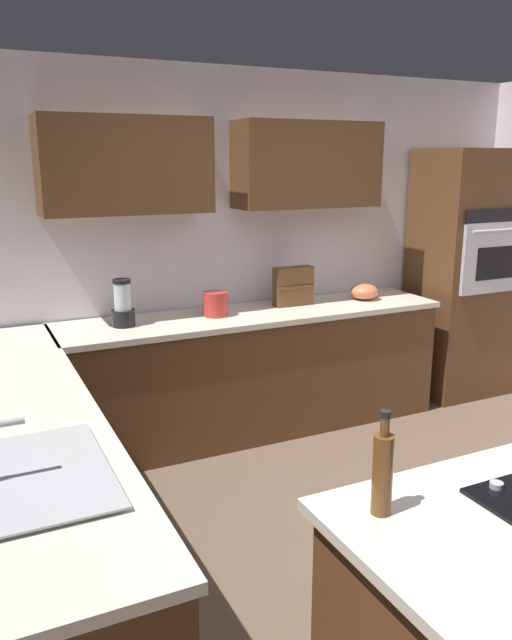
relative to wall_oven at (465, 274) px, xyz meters
name	(u,v)px	position (x,y,z in m)	size (l,w,h in m)	color
ground_plane	(415,548)	(1.85, 1.72, -1.03)	(14.00, 14.00, 0.00)	brown
wall_back	(241,231)	(1.91, -0.33, 0.42)	(6.00, 0.44, 2.60)	silver
lower_cabinets_back	(255,374)	(1.95, 0.00, -0.60)	(2.80, 0.60, 0.86)	brown
countertop_back	(255,315)	(1.95, 0.00, -0.15)	(2.84, 0.64, 0.04)	silver
lower_cabinets_side	(28,503)	(3.67, 1.17, -0.60)	(0.60, 2.90, 0.86)	brown
countertop_side	(19,412)	(3.67, 1.17, -0.15)	(0.64, 2.94, 0.04)	silver
wall_oven	(465,274)	(0.00, 0.00, 0.00)	(0.80, 0.66, 2.05)	brown
sink_unit	(37,474)	(3.68, 1.88, -0.11)	(0.46, 0.70, 0.23)	#515456
blender	(123,306)	(2.90, -0.02, 0.01)	(0.15, 0.15, 0.31)	black
mixing_bowl	(364,292)	(1.00, -0.02, -0.06)	(0.22, 0.22, 0.12)	#CC724C
spice_rack	(293,286)	(1.60, -0.08, 0.02)	(0.30, 0.11, 0.29)	brown
kettle	(216,304)	(2.25, -0.02, -0.04)	(0.17, 0.17, 0.17)	red
oil_bottle	(383,472)	(2.75, 2.56, 0.01)	(0.06, 0.06, 0.34)	brown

